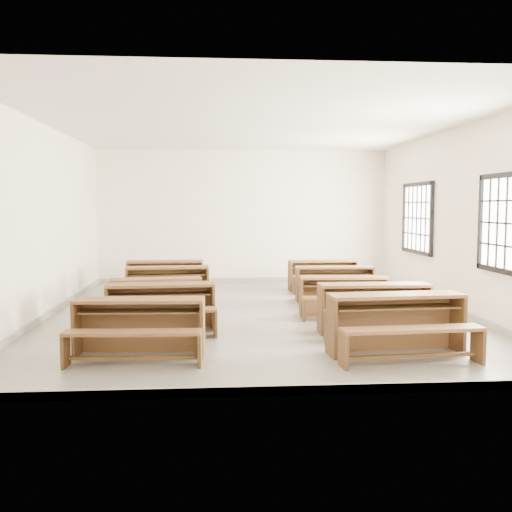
{
  "coord_description": "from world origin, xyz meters",
  "views": [
    {
      "loc": [
        -0.72,
        -9.63,
        1.84
      ],
      "look_at": [
        0.0,
        0.0,
        1.0
      ],
      "focal_mm": 40.0,
      "sensor_mm": 36.0,
      "label": 1
    }
  ],
  "objects": [
    {
      "name": "desk_set_1",
      "position": [
        -1.5,
        -1.29,
        0.41
      ],
      "size": [
        1.63,
        0.93,
        0.71
      ],
      "rotation": [
        0.0,
        0.0,
        0.07
      ],
      "color": "brown",
      "rests_on": "ground"
    },
    {
      "name": "desk_set_7",
      "position": [
        1.47,
        -0.28,
        0.39
      ],
      "size": [
        1.52,
        0.85,
        0.66
      ],
      "rotation": [
        0.0,
        0.0,
        -0.06
      ],
      "color": "brown",
      "rests_on": "ground"
    },
    {
      "name": "desk_set_2",
      "position": [
        -1.66,
        -0.29,
        0.39
      ],
      "size": [
        1.56,
        0.93,
        0.67
      ],
      "rotation": [
        0.0,
        0.0,
        0.11
      ],
      "color": "brown",
      "rests_on": "ground"
    },
    {
      "name": "desk_set_9",
      "position": [
        1.67,
        2.59,
        0.39
      ],
      "size": [
        1.52,
        0.84,
        0.67
      ],
      "rotation": [
        0.0,
        0.0,
        0.05
      ],
      "color": "brown",
      "rests_on": "ground"
    },
    {
      "name": "room",
      "position": [
        0.09,
        0.0,
        2.14
      ],
      "size": [
        8.5,
        8.5,
        3.2
      ],
      "color": "gray",
      "rests_on": "ground"
    },
    {
      "name": "desk_set_4",
      "position": [
        -1.74,
        2.3,
        0.41
      ],
      "size": [
        1.6,
        0.86,
        0.71
      ],
      "rotation": [
        0.0,
        0.0,
        0.03
      ],
      "color": "brown",
      "rests_on": "ground"
    },
    {
      "name": "desk_set_5",
      "position": [
        1.55,
        -2.82,
        0.44
      ],
      "size": [
        1.74,
        0.98,
        0.76
      ],
      "rotation": [
        0.0,
        0.0,
        0.06
      ],
      "color": "brown",
      "rests_on": "ground"
    },
    {
      "name": "desk_set_3",
      "position": [
        -1.6,
        1.2,
        0.41
      ],
      "size": [
        1.61,
        0.92,
        0.7
      ],
      "rotation": [
        0.0,
        0.0,
        0.08
      ],
      "color": "brown",
      "rests_on": "ground"
    },
    {
      "name": "desk_set_6",
      "position": [
        1.61,
        -1.63,
        0.42
      ],
      "size": [
        1.62,
        0.85,
        0.73
      ],
      "rotation": [
        0.0,
        0.0,
        -0.01
      ],
      "color": "brown",
      "rests_on": "ground"
    },
    {
      "name": "desk_set_0",
      "position": [
        -1.64,
        -2.66,
        0.42
      ],
      "size": [
        1.62,
        0.89,
        0.71
      ],
      "rotation": [
        0.0,
        0.0,
        -0.04
      ],
      "color": "brown",
      "rests_on": "ground"
    },
    {
      "name": "desk_set_8",
      "position": [
        1.63,
        1.22,
        0.39
      ],
      "size": [
        1.51,
        0.81,
        0.68
      ],
      "rotation": [
        0.0,
        0.0,
        -0.02
      ],
      "color": "brown",
      "rests_on": "ground"
    }
  ]
}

